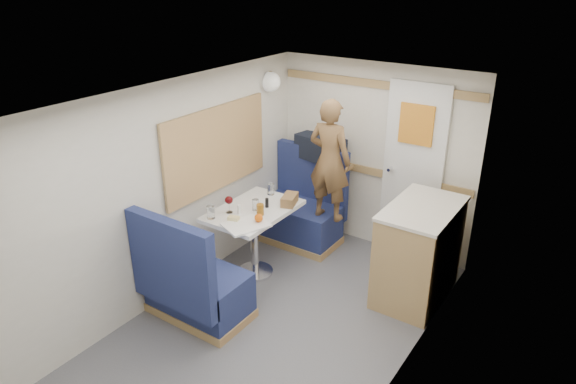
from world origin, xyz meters
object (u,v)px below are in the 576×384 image
Objects in this scene: tray at (246,225)px; beer_glass at (260,210)px; bread_loaf at (290,200)px; salt_grinder at (239,209)px; tumbler_mid at (271,189)px; pepper_grinder at (267,203)px; tumbler_right at (256,205)px; orange_fruit at (259,218)px; bench_near at (194,289)px; cheese_block at (234,218)px; person at (330,160)px; tumbler_left at (211,212)px; dome_light at (271,82)px; galley_counter at (418,251)px; duffel_bag at (320,148)px; wine_glass at (229,201)px; dinette_table at (254,223)px; bench_far at (301,215)px.

beer_glass is (-0.03, 0.25, 0.04)m from tray.
salt_grinder is at bearing -122.50° from bread_loaf.
pepper_grinder is at bearing -61.46° from tumbler_mid.
tumbler_mid is 0.39m from tumbler_right.
orange_fruit is 0.29m from salt_grinder.
tumbler_right is at bearing 149.10° from beer_glass.
orange_fruit and bread_loaf have the same top height.
bench_near is 10.48× the size of cheese_block.
person is 1.04m from salt_grinder.
person is 5.54× the size of bread_loaf.
tumbler_left is 0.27m from salt_grinder.
orange_fruit is 0.46m from tumbler_left.
orange_fruit is at bearing 78.96° from person.
cheese_block is 0.81× the size of tumbler_left.
dome_light is at bearing 115.26° from tray.
bench_near is at bearing -94.94° from pepper_grinder.
dome_light is at bearing 137.58° from bread_loaf.
salt_grinder is 0.39× the size of bread_loaf.
galley_counter is 1.70m from salt_grinder.
dome_light is 0.90m from duffel_bag.
dome_light is 1.58m from cheese_block.
galley_counter is 1.49m from orange_fruit.
galley_counter is at bearing 24.68° from wine_glass.
duffel_bag is 0.80m from tumbler_mid.
tumbler_left is at bearing 61.01° from person.
person is at bearing 60.92° from dinette_table.
bread_loaf is at bearing 52.00° from dinette_table.
salt_grinder is at bearing -155.32° from galley_counter.
dinette_table is 0.98m from person.
person is at bearing 79.04° from orange_fruit.
galley_counter is 8.46× the size of beer_glass.
galley_counter is at bearing 33.53° from tray.
bench_far is 9.14× the size of tumbler_mid.
dome_light is 1.13m from tumbler_mid.
galley_counter reaches higher than cheese_block.
dome_light reaches higher than tray.
tumbler_mid is at bearing 163.15° from bread_loaf.
orange_fruit is at bearing 58.20° from tray.
bench_far is 1.91× the size of duffel_bag.
tumbler_left is (-0.61, -1.11, -0.30)m from person.
tumbler_mid is at bearing 92.87° from bench_near.
galley_counter is (1.47, 0.55, -0.10)m from dinette_table.
dinette_table is 1.21m from duffel_bag.
wine_glass is (-0.55, -0.92, -0.23)m from person.
person reaches higher than orange_fruit.
duffel_bag is at bearing 79.88° from tumbler_mid.
duffel_bag is 1.47m from tray.
bench_far is 0.84× the size of person.
duffel_bag is at bearing 84.41° from salt_grinder.
orange_fruit is at bearing -90.00° from bread_loaf.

